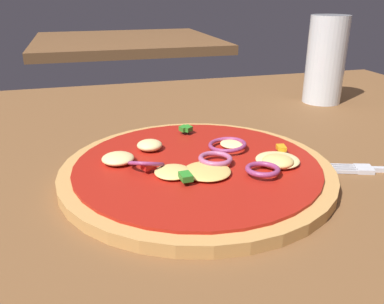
% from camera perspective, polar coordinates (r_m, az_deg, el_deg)
% --- Properties ---
extents(dining_table, '(1.10, 0.88, 0.03)m').
position_cam_1_polar(dining_table, '(0.48, 1.54, -3.22)').
color(dining_table, brown).
rests_on(dining_table, ground).
extents(pizza, '(0.29, 0.29, 0.03)m').
position_cam_1_polar(pizza, '(0.43, 0.86, -2.40)').
color(pizza, tan).
rests_on(pizza, dining_table).
extents(beer_glass, '(0.07, 0.07, 0.15)m').
position_cam_1_polar(beer_glass, '(0.74, 18.32, 11.52)').
color(beer_glass, silver).
rests_on(beer_glass, dining_table).
extents(background_table, '(0.71, 0.66, 0.03)m').
position_cam_1_polar(background_table, '(1.70, -9.36, 15.09)').
color(background_table, brown).
rests_on(background_table, ground).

